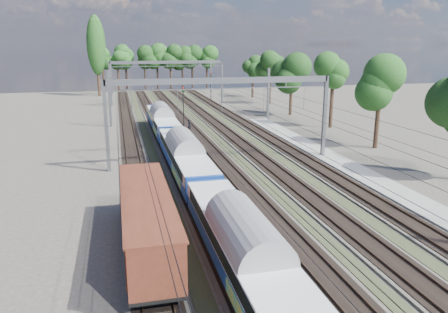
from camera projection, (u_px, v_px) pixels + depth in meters
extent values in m
cube|color=#47423A|center=(130.00, 139.00, 57.99)|extent=(3.00, 130.00, 0.15)
cube|color=black|center=(130.00, 138.00, 57.97)|extent=(2.50, 130.00, 0.06)
cube|color=#473326|center=(124.00, 137.00, 57.78)|extent=(0.08, 130.00, 0.14)
cube|color=#473326|center=(135.00, 137.00, 58.11)|extent=(0.08, 130.00, 0.14)
cube|color=#47423A|center=(164.00, 137.00, 59.02)|extent=(3.00, 130.00, 0.15)
cube|color=black|center=(164.00, 136.00, 59.00)|extent=(2.50, 130.00, 0.06)
cube|color=#473326|center=(158.00, 136.00, 58.81)|extent=(0.08, 130.00, 0.14)
cube|color=#473326|center=(169.00, 135.00, 59.14)|extent=(0.08, 130.00, 0.14)
cube|color=#47423A|center=(197.00, 135.00, 60.05)|extent=(3.00, 130.00, 0.15)
cube|color=black|center=(197.00, 135.00, 60.03)|extent=(2.50, 130.00, 0.06)
cube|color=#473326|center=(191.00, 134.00, 59.84)|extent=(0.08, 130.00, 0.14)
cube|color=#473326|center=(202.00, 134.00, 60.17)|extent=(0.08, 130.00, 0.14)
cube|color=#47423A|center=(228.00, 134.00, 61.09)|extent=(3.00, 130.00, 0.15)
cube|color=black|center=(228.00, 133.00, 61.06)|extent=(2.50, 130.00, 0.06)
cube|color=#473326|center=(223.00, 133.00, 60.87)|extent=(0.08, 130.00, 0.14)
cube|color=#473326|center=(233.00, 132.00, 61.20)|extent=(0.08, 130.00, 0.14)
cube|color=#47423A|center=(259.00, 132.00, 62.12)|extent=(3.00, 130.00, 0.15)
cube|color=black|center=(259.00, 132.00, 62.09)|extent=(2.50, 130.00, 0.06)
cube|color=#473326|center=(254.00, 131.00, 61.90)|extent=(0.08, 130.00, 0.14)
cube|color=#473326|center=(264.00, 131.00, 62.23)|extent=(0.08, 130.00, 0.14)
cube|color=#2D2E1D|center=(147.00, 138.00, 58.52)|extent=(1.10, 130.00, 0.05)
cube|color=#2D2E1D|center=(180.00, 137.00, 59.55)|extent=(1.10, 130.00, 0.05)
cube|color=#2D2E1D|center=(213.00, 135.00, 60.58)|extent=(1.10, 130.00, 0.05)
cube|color=#2D2E1D|center=(244.00, 133.00, 61.61)|extent=(1.10, 130.00, 0.05)
cube|color=gray|center=(377.00, 183.00, 39.26)|extent=(3.00, 70.00, 0.30)
cube|color=slate|center=(106.00, 127.00, 42.20)|extent=(0.35, 0.35, 9.00)
cube|color=slate|center=(324.00, 118.00, 47.47)|extent=(0.35, 0.35, 9.00)
cube|color=slate|center=(222.00, 81.00, 43.79)|extent=(23.00, 0.35, 0.60)
cube|color=slate|center=(111.00, 84.00, 87.36)|extent=(0.35, 0.35, 9.00)
cube|color=slate|center=(222.00, 82.00, 92.64)|extent=(0.35, 0.35, 9.00)
cube|color=slate|center=(167.00, 62.00, 88.95)|extent=(23.00, 0.35, 0.60)
cube|color=slate|center=(109.00, 99.00, 65.79)|extent=(0.35, 0.35, 8.50)
cube|color=slate|center=(111.00, 78.00, 108.13)|extent=(0.35, 0.35, 8.50)
cube|color=slate|center=(268.00, 94.00, 71.59)|extent=(0.35, 0.35, 8.50)
cube|color=slate|center=(211.00, 76.00, 113.93)|extent=(0.35, 0.35, 8.50)
cylinder|color=black|center=(128.00, 98.00, 56.64)|extent=(0.03, 130.00, 0.03)
cylinder|color=black|center=(127.00, 89.00, 56.36)|extent=(0.03, 130.00, 0.03)
cylinder|color=black|center=(162.00, 97.00, 57.67)|extent=(0.03, 130.00, 0.03)
cylinder|color=black|center=(162.00, 88.00, 57.40)|extent=(0.03, 130.00, 0.03)
cylinder|color=black|center=(196.00, 96.00, 58.70)|extent=(0.03, 130.00, 0.03)
cylinder|color=black|center=(196.00, 88.00, 58.43)|extent=(0.03, 130.00, 0.03)
cylinder|color=black|center=(228.00, 95.00, 59.73)|extent=(0.03, 130.00, 0.03)
cylinder|color=black|center=(228.00, 87.00, 59.46)|extent=(0.03, 130.00, 0.03)
cylinder|color=black|center=(260.00, 94.00, 60.76)|extent=(0.03, 130.00, 0.03)
cylinder|color=black|center=(260.00, 86.00, 60.49)|extent=(0.03, 130.00, 0.03)
cylinder|color=black|center=(103.00, 78.00, 118.98)|extent=(0.56, 0.56, 6.82)
sphere|color=#133312|center=(102.00, 57.00, 117.62)|extent=(4.38, 4.38, 4.38)
cylinder|color=black|center=(118.00, 76.00, 121.80)|extent=(0.56, 0.56, 7.48)
sphere|color=#133312|center=(117.00, 54.00, 120.31)|extent=(4.47, 4.47, 4.47)
cylinder|color=black|center=(127.00, 79.00, 118.78)|extent=(0.56, 0.56, 6.35)
sphere|color=#133312|center=(126.00, 60.00, 117.51)|extent=(4.83, 4.83, 4.83)
cylinder|color=black|center=(145.00, 76.00, 121.22)|extent=(0.56, 0.56, 7.32)
sphere|color=#133312|center=(144.00, 55.00, 119.76)|extent=(4.48, 4.48, 4.48)
cylinder|color=black|center=(156.00, 77.00, 121.11)|extent=(0.56, 0.56, 6.80)
sphere|color=#133312|center=(155.00, 57.00, 119.75)|extent=(4.59, 4.59, 4.59)
cylinder|color=black|center=(172.00, 76.00, 121.65)|extent=(0.56, 0.56, 7.21)
sphere|color=#133312|center=(171.00, 55.00, 120.21)|extent=(4.92, 4.92, 4.92)
cylinder|color=black|center=(183.00, 78.00, 125.42)|extent=(0.56, 0.56, 5.61)
sphere|color=#133312|center=(183.00, 62.00, 124.30)|extent=(4.05, 4.05, 4.05)
cylinder|color=black|center=(190.00, 75.00, 126.27)|extent=(0.56, 0.56, 7.24)
sphere|color=#133312|center=(190.00, 54.00, 124.82)|extent=(4.92, 4.92, 4.92)
cylinder|color=black|center=(208.00, 78.00, 125.03)|extent=(0.56, 0.56, 5.66)
sphere|color=#133312|center=(208.00, 62.00, 123.90)|extent=(5.27, 5.27, 5.27)
cylinder|color=black|center=(384.00, 122.00, 51.03)|extent=(0.56, 0.56, 6.88)
sphere|color=#133312|center=(388.00, 74.00, 49.65)|extent=(3.82, 3.82, 3.82)
cylinder|color=black|center=(328.00, 110.00, 65.92)|extent=(0.56, 0.56, 5.27)
sphere|color=#133312|center=(329.00, 82.00, 64.87)|extent=(4.31, 4.31, 4.31)
cylinder|color=black|center=(291.00, 95.00, 78.50)|extent=(0.56, 0.56, 6.67)
sphere|color=#133312|center=(293.00, 65.00, 77.17)|extent=(3.59, 3.59, 3.59)
cylinder|color=black|center=(271.00, 91.00, 90.74)|extent=(0.56, 0.56, 5.47)
sphere|color=#133312|center=(271.00, 70.00, 89.65)|extent=(4.32, 4.32, 4.32)
cylinder|color=black|center=(247.00, 82.00, 105.76)|extent=(0.56, 0.56, 6.61)
sphere|color=#133312|center=(247.00, 60.00, 104.44)|extent=(4.43, 4.43, 4.43)
cylinder|color=black|center=(97.00, 63.00, 104.62)|extent=(0.70, 0.70, 16.00)
ellipsoid|color=#1A4617|center=(96.00, 45.00, 103.62)|extent=(4.40, 4.40, 14.08)
cube|color=black|center=(216.00, 228.00, 28.63)|extent=(1.97, 2.96, 0.79)
cube|color=navy|center=(246.00, 255.00, 21.77)|extent=(2.76, 19.71, 1.87)
cube|color=silver|center=(246.00, 246.00, 21.65)|extent=(2.84, 18.93, 0.94)
cube|color=black|center=(273.00, 243.00, 21.97)|extent=(0.04, 16.76, 0.69)
cylinder|color=gray|center=(246.00, 238.00, 21.53)|extent=(2.80, 19.71, 2.80)
cube|color=black|center=(198.00, 196.00, 34.76)|extent=(1.97, 2.96, 0.79)
cube|color=black|center=(175.00, 154.00, 47.74)|extent=(1.97, 2.96, 0.79)
cube|color=navy|center=(184.00, 157.00, 40.88)|extent=(2.76, 19.71, 1.87)
cube|color=silver|center=(184.00, 152.00, 40.76)|extent=(2.84, 18.93, 0.94)
cube|color=black|center=(199.00, 151.00, 41.09)|extent=(0.04, 16.76, 0.69)
cube|color=yellow|center=(192.00, 175.00, 36.92)|extent=(2.86, 5.52, 0.69)
cylinder|color=gray|center=(184.00, 147.00, 40.65)|extent=(2.80, 19.71, 2.80)
cube|color=black|center=(168.00, 142.00, 53.87)|extent=(1.97, 2.96, 0.79)
cube|color=black|center=(158.00, 123.00, 66.86)|extent=(1.97, 2.96, 0.79)
cube|color=navy|center=(162.00, 121.00, 60.00)|extent=(2.76, 19.71, 1.87)
cube|color=silver|center=(162.00, 117.00, 59.87)|extent=(2.84, 18.93, 0.94)
cube|color=black|center=(172.00, 117.00, 60.20)|extent=(0.04, 16.76, 0.69)
cube|color=yellow|center=(166.00, 130.00, 56.04)|extent=(2.86, 5.52, 0.69)
cylinder|color=gray|center=(162.00, 114.00, 59.76)|extent=(2.80, 19.71, 2.80)
cube|color=black|center=(155.00, 287.00, 21.75)|extent=(1.98, 2.57, 0.69)
cube|color=black|center=(143.00, 215.00, 30.87)|extent=(1.98, 2.57, 0.69)
cube|color=black|center=(148.00, 238.00, 26.20)|extent=(2.67, 13.85, 0.20)
cube|color=#4D2014|center=(147.00, 217.00, 25.86)|extent=(2.67, 13.85, 2.57)
cube|color=#4D2014|center=(146.00, 195.00, 25.52)|extent=(2.87, 13.85, 0.12)
imported|color=black|center=(189.00, 125.00, 63.36)|extent=(0.62, 0.72, 1.67)
cylinder|color=black|center=(184.00, 110.00, 65.68)|extent=(0.15, 0.15, 5.38)
cube|color=black|center=(183.00, 89.00, 64.92)|extent=(0.40, 0.28, 0.75)
sphere|color=red|center=(183.00, 88.00, 64.74)|extent=(0.17, 0.17, 0.17)
sphere|color=#0C9919|center=(183.00, 90.00, 64.83)|extent=(0.17, 0.17, 0.17)
cylinder|color=black|center=(211.00, 89.00, 95.96)|extent=(0.15, 0.15, 5.38)
cube|color=black|center=(211.00, 75.00, 95.20)|extent=(0.42, 0.32, 0.75)
sphere|color=red|center=(211.00, 74.00, 95.01)|extent=(0.17, 0.17, 0.17)
sphere|color=#0C9919|center=(211.00, 76.00, 95.11)|extent=(0.17, 0.17, 0.17)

